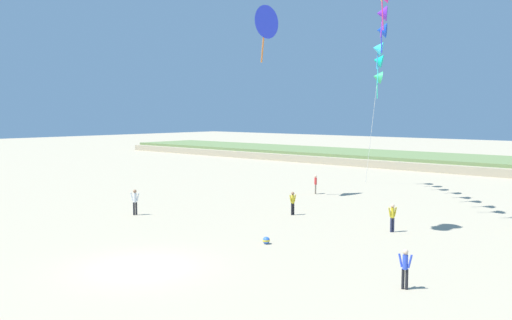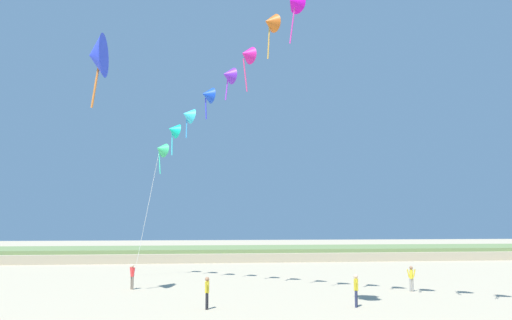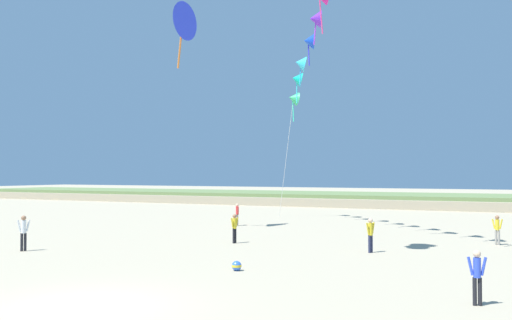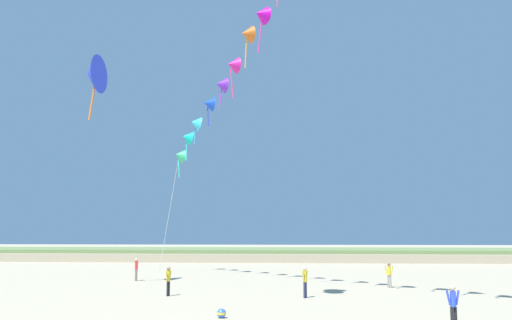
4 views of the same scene
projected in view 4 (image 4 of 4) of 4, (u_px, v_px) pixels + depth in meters
dune_ridge at (259, 254)px, 64.02m from camera, size 120.00×13.93×1.29m
person_near_left at (136, 268)px, 36.69m from camera, size 0.38×0.46×1.52m
person_near_right at (389, 273)px, 32.27m from camera, size 0.52×0.20×1.48m
person_mid_center at (453, 304)px, 18.66m from camera, size 0.52×0.22×1.50m
person_far_left at (305, 280)px, 27.37m from camera, size 0.32×0.52×1.55m
person_far_right at (168, 279)px, 28.17m from camera, size 0.21×0.52×1.49m
kite_banner_string at (252, 25)px, 33.19m from camera, size 16.32×27.14×22.82m
large_kite_low_lead at (93, 75)px, 34.18m from camera, size 1.06×2.52×4.17m
beach_ball at (221, 313)px, 20.98m from camera, size 0.36×0.36×0.36m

